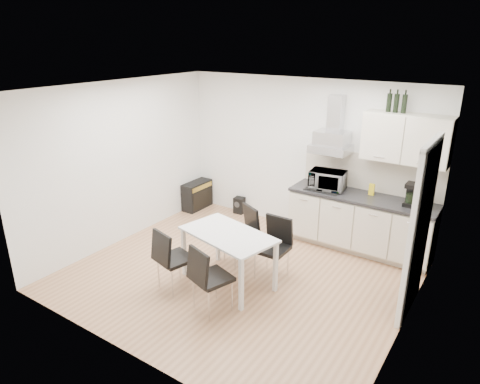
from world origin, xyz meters
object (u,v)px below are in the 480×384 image
Objects in this scene: kitchenette at (365,201)px; chair_far_left at (240,236)px; dining_table at (228,240)px; chair_near_left at (175,259)px; guitar_amp at (197,195)px; chair_far_right at (272,250)px; floor_speaker at (239,205)px; chair_near_right at (212,279)px.

chair_far_left is (-1.37, -1.43, -0.39)m from kitchenette.
kitchenette is 1.81× the size of dining_table.
chair_far_left is at bearing 87.91° from chair_near_left.
kitchenette reaches higher than guitar_amp.
chair_far_right is (0.43, 0.44, -0.22)m from dining_table.
chair_far_left is at bearing -62.02° from floor_speaker.
dining_table is 2.54m from floor_speaker.
chair_far_left is 2.35m from guitar_amp.
guitar_amp is at bearing 138.30° from chair_near_left.
kitchenette is 2.81m from chair_near_right.
chair_far_right and chair_near_right have the same top height.
chair_far_left is at bearing -10.06° from chair_far_right.
chair_far_right is (0.61, -0.11, 0.00)m from chair_far_left.
dining_table is 1.59× the size of chair_far_left.
chair_far_right is (-0.76, -1.54, -0.39)m from kitchenette.
kitchenette is at bearing 71.90° from dining_table.
dining_table is (-1.19, -1.98, -0.17)m from kitchenette.
chair_far_right is 1.33m from chair_near_left.
guitar_amp is at bearing 150.62° from dining_table.
guitar_amp is 0.88m from floor_speaker.
chair_far_right is 1.08m from chair_near_right.
dining_table is at bearing 135.55° from chair_far_left.
chair_near_right is 1.36× the size of guitar_amp.
kitchenette reaches higher than floor_speaker.
dining_table is at bearing -41.77° from guitar_amp.
dining_table reaches higher than floor_speaker.
chair_far_left reaches higher than dining_table.
dining_table is at bearing 45.71° from chair_far_right.
chair_far_left is 1.00× the size of chair_near_left.
chair_near_left is 1.36× the size of guitar_amp.
dining_table is at bearing 60.22° from chair_near_left.
floor_speaker is (-1.46, 2.76, -0.28)m from chair_near_right.
chair_near_left is at bearing 45.65° from chair_far_right.
chair_far_right reaches higher than dining_table.
chair_near_right is (0.70, -0.11, 0.00)m from chair_near_left.
chair_far_right is 2.42m from floor_speaker.
chair_far_right reaches higher than guitar_amp.
dining_table is 1.59× the size of chair_near_right.
chair_near_left is at bearing 100.57° from chair_far_left.
chair_far_left is at bearing 120.94° from dining_table.
chair_far_right and chair_near_left have the same top height.
kitchenette is 3.03m from chair_near_left.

